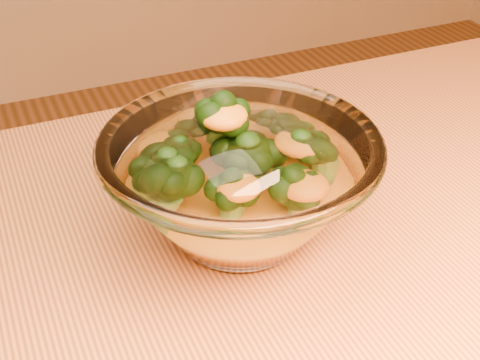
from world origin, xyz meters
name	(u,v)px	position (x,y,z in m)	size (l,w,h in m)	color
glass_bowl	(240,185)	(0.03, 0.13, 0.80)	(0.23, 0.23, 0.10)	white
cheese_sauce	(240,206)	(0.03, 0.13, 0.78)	(0.13, 0.13, 0.04)	orange
broccoli_heap	(229,164)	(0.02, 0.14, 0.82)	(0.17, 0.15, 0.09)	black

